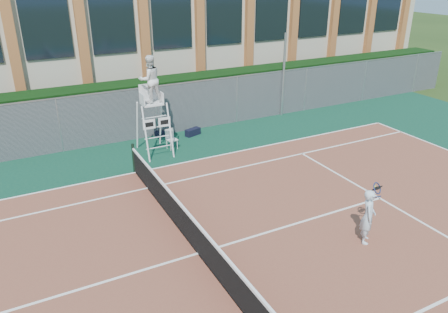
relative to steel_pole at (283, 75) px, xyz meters
name	(u,v)px	position (x,y,z in m)	size (l,w,h in m)	color
ground	(198,254)	(-8.53, -8.70, -2.02)	(120.00, 120.00, 0.00)	#233814
apron	(183,235)	(-8.53, -7.70, -2.01)	(36.00, 20.00, 0.01)	#0C372A
tennis_court	(198,254)	(-8.53, -8.70, -2.00)	(23.77, 10.97, 0.02)	brown
tennis_net	(198,237)	(-8.53, -8.70, -1.48)	(0.10, 11.30, 1.10)	black
fence	(110,118)	(-8.53, 0.10, -0.92)	(40.00, 0.06, 2.20)	#595E60
hedge	(103,111)	(-8.53, 1.30, -0.92)	(40.00, 1.40, 2.20)	black
building	(64,20)	(-8.53, 9.25, 2.13)	(45.00, 10.60, 8.22)	beige
steel_pole	(283,75)	(0.00, 0.00, 0.00)	(0.12, 0.12, 4.03)	#9EA0A5
umpire_chair	(150,82)	(-7.27, -1.65, 0.85)	(1.10, 1.69, 3.92)	white
plastic_chair	(171,137)	(-6.54, -1.59, -1.52)	(0.45, 0.45, 0.82)	silver
sports_bag_near	(193,132)	(-5.14, -0.61, -1.85)	(0.71, 0.28, 0.30)	black
sports_bag_far	(161,134)	(-6.44, -0.10, -1.90)	(0.54, 0.23, 0.21)	black
tennis_player	(368,216)	(-4.28, -10.26, -1.21)	(0.92, 0.75, 1.57)	silver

